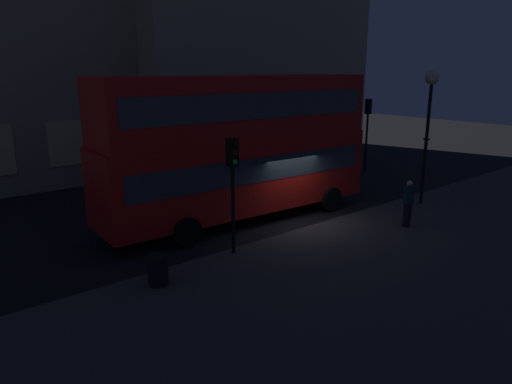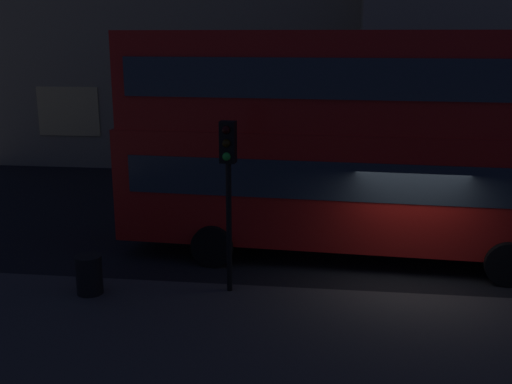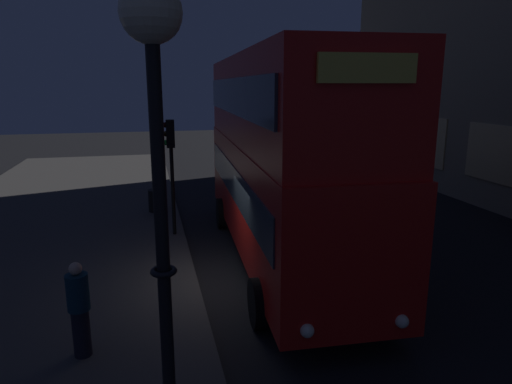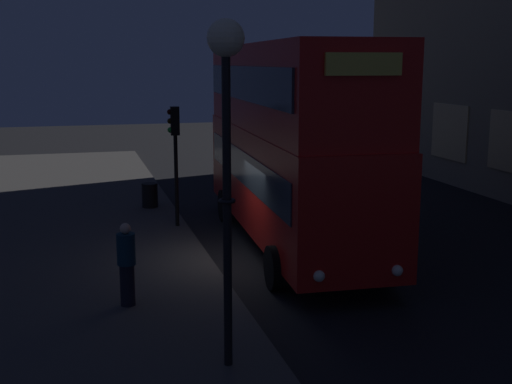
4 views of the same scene
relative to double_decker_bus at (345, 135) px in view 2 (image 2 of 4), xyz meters
The scene contains 4 objects.
ground_plane 3.80m from the double_decker_bus, 47.37° to the right, with size 80.00×80.00×0.00m, color black.
double_decker_bus is the anchor object (origin of this frame).
traffic_light_near_kerb 3.73m from the double_decker_bus, 130.32° to the right, with size 0.34×0.37×3.66m.
litter_bin 6.79m from the double_decker_bus, 148.07° to the right, with size 0.56×0.56×0.84m, color black.
Camera 2 is at (-1.83, -13.23, 5.45)m, focal length 42.72 mm.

